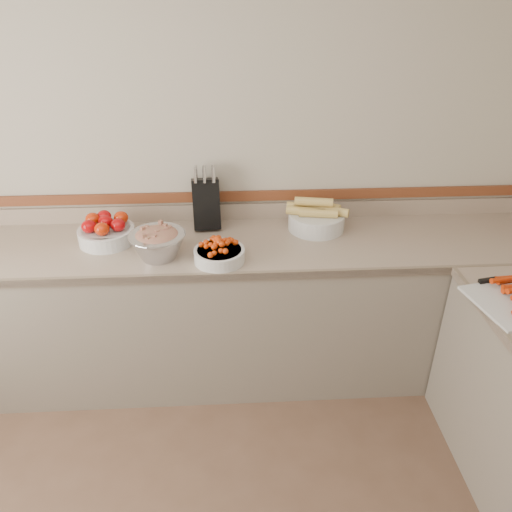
{
  "coord_description": "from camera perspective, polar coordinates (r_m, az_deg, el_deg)",
  "views": [
    {
      "loc": [
        0.23,
        -0.76,
        2.2
      ],
      "look_at": [
        0.35,
        1.35,
        1.0
      ],
      "focal_mm": 35.0,
      "sensor_mm": 36.0,
      "label": 1
    }
  ],
  "objects": [
    {
      "name": "back_wall",
      "position": [
        2.91,
        -7.78,
        11.32
      ],
      "size": [
        4.0,
        0.0,
        4.0
      ],
      "primitive_type": "plane",
      "rotation": [
        1.57,
        0.0,
        0.0
      ],
      "color": "#AEA490",
      "rests_on": "ground_plane"
    },
    {
      "name": "counter_back",
      "position": [
        3.01,
        -7.07,
        -6.18
      ],
      "size": [
        4.0,
        0.65,
        1.08
      ],
      "color": "gray",
      "rests_on": "ground_plane"
    },
    {
      "name": "knife_block",
      "position": [
        2.9,
        -5.73,
        6.11
      ],
      "size": [
        0.17,
        0.2,
        0.37
      ],
      "color": "black",
      "rests_on": "counter_back"
    },
    {
      "name": "tomato_bowl",
      "position": [
        2.87,
        -16.75,
        2.75
      ],
      "size": [
        0.31,
        0.31,
        0.15
      ],
      "color": "silver",
      "rests_on": "counter_back"
    },
    {
      "name": "cherry_tomato_bowl",
      "position": [
        2.57,
        -4.21,
        0.41
      ],
      "size": [
        0.26,
        0.26,
        0.14
      ],
      "color": "silver",
      "rests_on": "counter_back"
    },
    {
      "name": "corn_bowl",
      "position": [
        2.91,
        6.9,
        4.38
      ],
      "size": [
        0.36,
        0.33,
        0.19
      ],
      "color": "silver",
      "rests_on": "counter_back"
    },
    {
      "name": "rhubarb_bowl",
      "position": [
        2.63,
        -11.17,
        1.5
      ],
      "size": [
        0.3,
        0.3,
        0.17
      ],
      "color": "#B2B2BA",
      "rests_on": "counter_back"
    }
  ]
}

